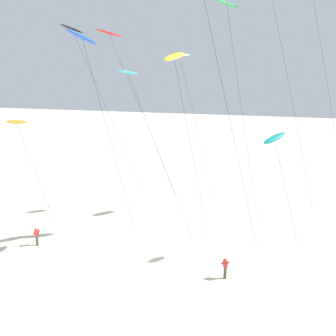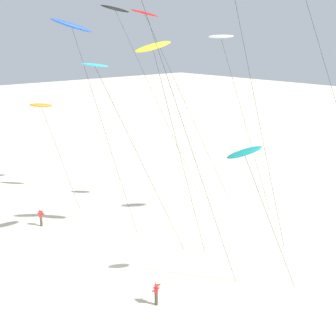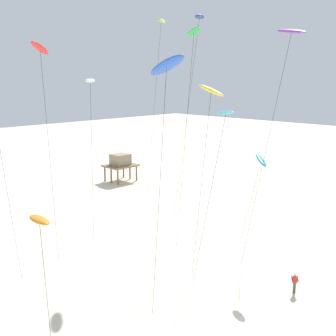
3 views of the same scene
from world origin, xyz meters
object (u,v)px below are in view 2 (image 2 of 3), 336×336
Objects in this scene: kite_teal at (245,154)px; kite_black at (116,10)px; kite_orange at (41,106)px; kite_white at (221,38)px; kite_red at (146,16)px; kite_yellow at (153,48)px; kite_flyer_nearest at (156,292)px; kite_flyer_middle at (41,217)px; kite_cyan at (97,69)px; kite_blue at (72,27)px.

kite_teal is 23.87m from kite_black.
kite_orange is at bearing -173.96° from kite_teal.
kite_white is 7.44m from kite_red.
kite_yellow is 9.96× the size of kite_flyer_nearest.
kite_white is 1.02× the size of kite_yellow.
kite_red is (5.28, 8.48, 8.08)m from kite_orange.
kite_orange is at bearing -173.30° from kite_yellow.
kite_white is 10.12× the size of kite_flyer_middle.
kite_orange reaches higher than kite_flyer_middle.
kite_cyan is at bearing -87.91° from kite_white.
kite_orange is (-22.57, -2.39, 0.67)m from kite_teal.
kite_yellow is 16.65m from kite_flyer_nearest.
kite_yellow reaches higher than kite_cyan.
kite_blue is at bearing -107.12° from kite_white.
kite_red is at bearing 104.42° from kite_blue.
kite_orange is at bearing 172.10° from kite_flyer_nearest.
kite_blue is 9.52m from kite_red.
kite_teal is 17.08m from kite_blue.
kite_teal is 22.71m from kite_orange.
kite_blue is 10.93× the size of kite_flyer_nearest.
kite_white is 10.71m from kite_yellow.
kite_cyan reaches higher than kite_flyer_nearest.
kite_flyer_middle is at bearing -119.87° from kite_white.
kite_red reaches higher than kite_yellow.
kite_flyer_nearest is (12.43, -2.10, -16.55)m from kite_blue.
kite_yellow is 0.84× the size of kite_black.
kite_orange is 0.55× the size of kite_black.
kite_red is at bearing 160.59° from kite_teal.
kite_flyer_nearest is at bearing -7.90° from kite_orange.
kite_teal is at bearing -19.41° from kite_red.
kite_red is 11.50× the size of kite_flyer_middle.
kite_teal is 0.57× the size of kite_blue.
kite_black is at bearing 126.40° from kite_blue.
kite_white is at bearing 106.12° from kite_yellow.
kite_cyan is 0.78× the size of kite_red.
kite_red reaches higher than kite_flyer_nearest.
kite_yellow is at bearing -25.11° from kite_black.
kite_blue is at bearing -160.81° from kite_yellow.
kite_black is at bearing 150.35° from kite_flyer_nearest.
kite_red reaches higher than kite_orange.
kite_blue is 10.41m from kite_orange.
kite_flyer_middle is (3.26, -2.45, -9.52)m from kite_orange.
kite_black is 11.85× the size of kite_flyer_middle.
kite_cyan is (12.03, -1.43, 4.09)m from kite_orange.
kite_yellow is 0.87× the size of kite_red.
kite_red is at bearing -150.78° from kite_white.
kite_yellow reaches higher than kite_teal.
kite_blue is 20.80m from kite_flyer_nearest.
kite_white is 0.85× the size of kite_black.
kite_yellow is at bearing 20.25° from kite_flyer_middle.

